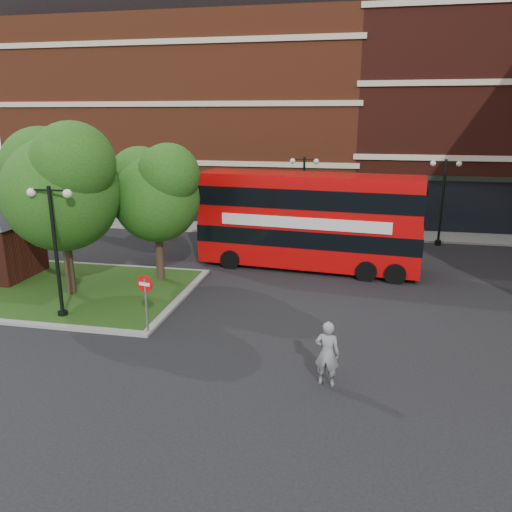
% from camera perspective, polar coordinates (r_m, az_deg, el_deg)
% --- Properties ---
extents(ground, '(120.00, 120.00, 0.00)m').
position_cam_1_polar(ground, '(17.89, -6.22, -8.69)').
color(ground, black).
rests_on(ground, ground).
extents(pavement_far, '(44.00, 3.00, 0.12)m').
position_cam_1_polar(pavement_far, '(33.20, 2.25, 3.05)').
color(pavement_far, slate).
rests_on(pavement_far, ground).
extents(terrace_far_left, '(26.00, 12.00, 14.00)m').
position_cam_1_polar(terrace_far_left, '(41.59, -7.27, 15.15)').
color(terrace_far_left, brown).
rests_on(terrace_far_left, ground).
extents(terrace_far_right, '(18.00, 12.00, 16.00)m').
position_cam_1_polar(terrace_far_right, '(40.50, 24.98, 15.27)').
color(terrace_far_right, '#471911').
rests_on(terrace_far_right, ground).
extents(traffic_island, '(12.60, 7.60, 0.15)m').
position_cam_1_polar(traffic_island, '(23.78, -22.74, -3.40)').
color(traffic_island, gray).
rests_on(traffic_island, ground).
extents(tree_island_west, '(5.40, 4.71, 7.21)m').
position_cam_1_polar(tree_island_west, '(21.64, -21.57, 7.83)').
color(tree_island_west, '#2D2116').
rests_on(tree_island_west, ground).
extents(tree_island_east, '(4.46, 3.90, 6.29)m').
position_cam_1_polar(tree_island_east, '(22.51, -11.47, 7.46)').
color(tree_island_east, '#2D2116').
rests_on(tree_island_east, ground).
extents(lamp_island, '(1.72, 0.36, 5.00)m').
position_cam_1_polar(lamp_island, '(19.44, -21.97, 1.07)').
color(lamp_island, black).
rests_on(lamp_island, ground).
extents(lamp_far_left, '(1.72, 0.36, 5.00)m').
position_cam_1_polar(lamp_far_left, '(30.49, 5.45, 7.13)').
color(lamp_far_left, black).
rests_on(lamp_far_left, ground).
extents(lamp_far_right, '(1.72, 0.36, 5.00)m').
position_cam_1_polar(lamp_far_right, '(30.74, 20.54, 6.28)').
color(lamp_far_right, black).
rests_on(lamp_far_right, ground).
extents(bus, '(10.94, 3.53, 4.10)m').
position_cam_1_polar(bus, '(24.53, 6.02, 4.68)').
color(bus, '#BE0708').
rests_on(bus, ground).
extents(woman, '(0.76, 0.56, 1.92)m').
position_cam_1_polar(woman, '(14.35, 8.13, -10.96)').
color(woman, gray).
rests_on(woman, ground).
extents(car_silver, '(4.01, 1.69, 1.35)m').
position_cam_1_polar(car_silver, '(31.16, 1.51, 3.36)').
color(car_silver, '#A1A3A8').
rests_on(car_silver, ground).
extents(car_white, '(4.74, 2.00, 1.52)m').
position_cam_1_polar(car_white, '(30.78, 7.21, 3.25)').
color(car_white, silver).
rests_on(car_white, ground).
extents(no_entry_sign, '(0.59, 0.17, 2.16)m').
position_cam_1_polar(no_entry_sign, '(17.48, -12.52, -4.13)').
color(no_entry_sign, slate).
rests_on(no_entry_sign, ground).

